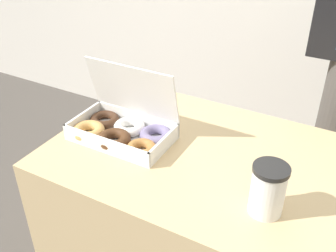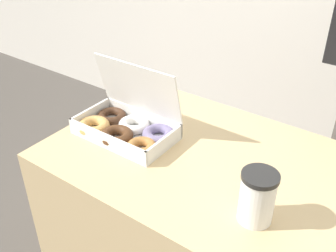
% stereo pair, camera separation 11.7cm
% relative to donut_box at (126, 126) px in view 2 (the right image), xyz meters
% --- Properties ---
extents(donut_box, '(0.34, 0.23, 0.24)m').
position_rel_donut_box_xyz_m(donut_box, '(0.00, 0.00, 0.00)').
color(donut_box, white).
rests_on(donut_box, table).
extents(coffee_cup, '(0.09, 0.09, 0.14)m').
position_rel_donut_box_xyz_m(coffee_cup, '(0.51, -0.11, 0.04)').
color(coffee_cup, white).
rests_on(coffee_cup, table).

